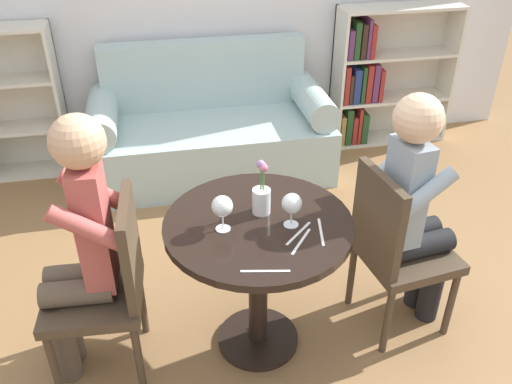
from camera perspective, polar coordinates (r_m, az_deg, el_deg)
ground_plane at (r=2.82m, az=0.21°, el=-15.33°), size 16.00×16.00×0.00m
round_table at (r=2.44m, az=0.23°, el=-6.41°), size 0.83×0.83×0.73m
couch at (r=4.06m, az=-4.83°, el=6.26°), size 1.73×0.80×0.92m
bookshelf_right at (r=4.56m, az=12.55°, el=11.60°), size 0.95×0.28×1.10m
chair_left at (r=2.47m, az=-15.30°, el=-9.20°), size 0.45×0.45×0.90m
chair_right at (r=2.67m, az=14.41°, el=-5.46°), size 0.47×0.47×0.90m
person_left at (r=2.37m, az=-18.03°, el=-5.60°), size 0.43×0.36×1.29m
person_right at (r=2.61m, az=16.46°, el=-1.69°), size 0.45×0.38×1.26m
wine_glass_left at (r=2.23m, az=-3.58°, el=-1.60°), size 0.09×0.09×0.16m
wine_glass_right at (r=2.26m, az=3.79°, el=-1.30°), size 0.09×0.09×0.15m
flower_vase at (r=2.35m, az=0.59°, el=-0.39°), size 0.08×0.08×0.26m
knife_left_setting at (r=2.23m, az=4.77°, el=-5.21°), size 0.12×0.16×0.00m
fork_left_setting at (r=2.08m, az=0.99°, el=-8.33°), size 0.19×0.05×0.00m
knife_right_setting at (r=2.29m, az=6.86°, el=-4.18°), size 0.05×0.19×0.00m
fork_right_setting at (r=2.27m, az=4.49°, el=-4.36°), size 0.14×0.14×0.00m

